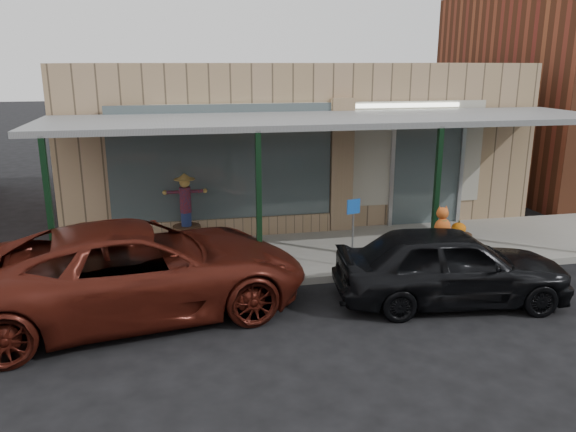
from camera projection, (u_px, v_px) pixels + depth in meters
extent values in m
plane|color=black|center=(387.00, 326.00, 9.30)|extent=(120.00, 120.00, 0.00)
cube|color=gray|center=(329.00, 252.00, 12.68)|extent=(40.00, 3.20, 0.15)
cube|color=#9F8162|center=(288.00, 137.00, 16.48)|extent=(12.00, 6.00, 4.20)
cube|color=#4C5A5D|center=(223.00, 165.00, 13.13)|extent=(5.20, 0.06, 2.80)
cube|color=#4C5A5D|center=(426.00, 172.00, 14.37)|extent=(1.80, 0.06, 2.80)
cube|color=#9F8162|center=(341.00, 168.00, 13.80)|extent=(0.55, 0.30, 3.40)
cube|color=#9F8162|center=(225.00, 228.00, 13.59)|extent=(5.20, 0.30, 0.50)
cube|color=#A8A495|center=(313.00, 157.00, 13.65)|extent=(9.00, 0.02, 2.60)
cube|color=white|center=(314.00, 107.00, 13.30)|extent=(7.50, 0.03, 0.10)
cube|color=slate|center=(331.00, 119.00, 11.89)|extent=(12.00, 3.00, 0.12)
cube|color=black|center=(51.00, 220.00, 9.85)|extent=(0.10, 0.10, 2.95)
cube|color=black|center=(259.00, 209.00, 10.57)|extent=(0.10, 0.10, 2.95)
cube|color=black|center=(436.00, 200.00, 11.27)|extent=(0.10, 0.10, 2.95)
cylinder|color=#523521|center=(187.00, 235.00, 13.00)|extent=(0.76, 0.76, 0.43)
cylinder|color=navy|center=(186.00, 219.00, 12.90)|extent=(0.28, 0.28, 0.32)
cylinder|color=maroon|center=(185.00, 200.00, 12.78)|extent=(0.30, 0.30, 0.59)
sphere|color=tan|center=(184.00, 182.00, 12.67)|extent=(0.24, 0.24, 0.24)
cone|color=tan|center=(184.00, 176.00, 12.63)|extent=(0.38, 0.38, 0.15)
cylinder|color=#523521|center=(458.00, 242.00, 12.48)|extent=(0.74, 0.74, 0.40)
ellipsoid|color=orange|center=(459.00, 228.00, 12.40)|extent=(0.32, 0.32, 0.26)
cylinder|color=#4C471E|center=(459.00, 222.00, 12.36)|extent=(0.04, 0.04, 0.06)
cylinder|color=gray|center=(352.00, 241.00, 11.40)|extent=(0.04, 0.04, 1.14)
cube|color=#1851B4|center=(354.00, 207.00, 11.21)|extent=(0.29, 0.09, 0.30)
imported|color=black|center=(451.00, 265.00, 10.05)|extent=(4.31, 2.15, 1.41)
ellipsoid|color=orange|center=(442.00, 228.00, 10.70)|extent=(0.32, 0.27, 0.41)
sphere|color=orange|center=(442.00, 213.00, 10.66)|extent=(0.23, 0.23, 0.23)
cylinder|color=#186E2F|center=(443.00, 220.00, 10.65)|extent=(0.16, 0.16, 0.02)
imported|color=#4F180F|center=(139.00, 270.00, 9.58)|extent=(6.13, 3.59, 1.60)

